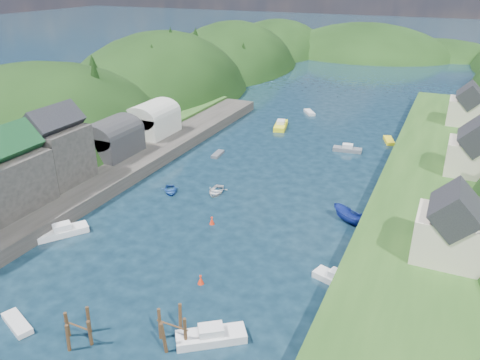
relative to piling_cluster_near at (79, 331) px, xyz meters
The scene contains 14 objects.
ground 52.15m from the piling_cluster_near, 87.74° to the left, with size 600.00×600.00×0.00m, color black.
hillside_left 88.72m from the piling_cluster_near, 119.11° to the left, with size 44.00×245.56×52.00m.
far_hills 176.54m from the piling_cluster_near, 88.93° to the left, with size 103.00×68.00×44.00m.
hill_trees 68.04m from the piling_cluster_near, 88.54° to the left, with size 91.16×150.76×12.71m.
quay_left 31.14m from the piling_cluster_near, 134.79° to the left, with size 12.00×110.00×2.00m, color #2D2B28.
terrace_left_grass 36.42m from the piling_cluster_near, 142.63° to the left, with size 12.00×110.00×2.50m, color #234719.
boat_sheds 47.75m from the piling_cluster_near, 120.22° to the left, with size 7.00×21.00×7.50m.
terrace_right 50.05m from the piling_cluster_near, 57.27° to the left, with size 16.00×120.00×2.40m, color #234719.
right_bank_cottages 58.91m from the piling_cluster_near, 59.21° to the left, with size 9.00×59.24×8.41m.
piling_cluster_near is the anchor object (origin of this frame).
piling_cluster_far 8.44m from the piling_cluster_near, 23.22° to the left, with size 3.18×2.97×3.79m.
channel_buoy_near 13.24m from the piling_cluster_near, 63.90° to the left, with size 0.70×0.70×1.10m.
channel_buoy_far 23.77m from the piling_cluster_near, 87.81° to the left, with size 0.70×0.70×1.10m.
moored_boats 23.66m from the piling_cluster_near, 87.01° to the left, with size 39.47×97.20×2.24m.
Camera 1 is at (24.65, -25.70, 30.50)m, focal length 35.00 mm.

